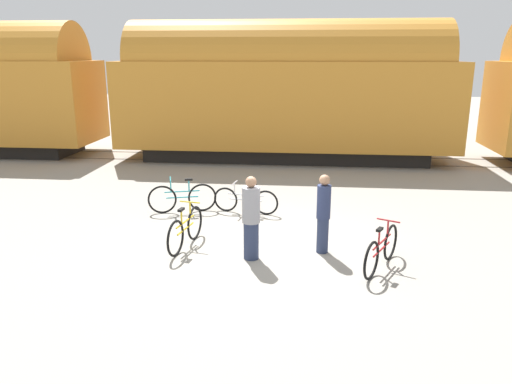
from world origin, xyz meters
The scene contains 10 objects.
ground_plane centered at (0.00, 0.00, 0.00)m, with size 80.00×80.00×0.00m, color gray.
freight_train centered at (0.00, 9.28, 2.72)m, with size 40.85×3.17×5.25m.
rail_near centered at (0.00, 8.56, 0.01)m, with size 52.85×0.07×0.01m, color #4C4238.
rail_far centered at (0.00, 10.00, 0.01)m, with size 52.85×0.07×0.01m, color #4C4238.
bicycle_yellow centered at (-1.65, -0.22, 0.40)m, with size 0.46×1.74×0.95m.
bicycle_maroon centered at (2.35, -0.93, 0.39)m, with size 0.87×1.65×0.91m.
bicycle_silver centered at (-0.67, 2.27, 0.35)m, with size 1.73×0.46×0.81m.
bicycle_teal centered at (-2.32, 2.17, 0.39)m, with size 1.72×0.59×0.93m.
person_in_navy centered at (1.25, -0.20, 0.86)m, with size 0.29×0.29×1.67m.
person_in_grey centered at (-0.19, -0.68, 0.86)m, with size 0.36×0.36×1.72m.
Camera 1 is at (0.87, -10.03, 4.03)m, focal length 35.00 mm.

